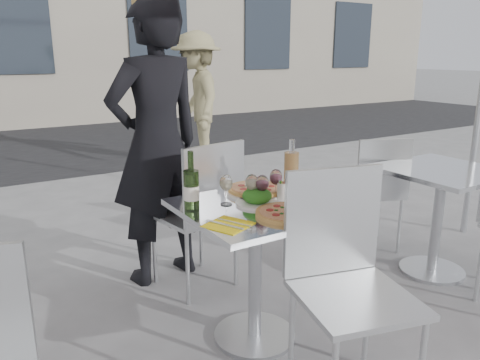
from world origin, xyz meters
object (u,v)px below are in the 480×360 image
pedestrian_b (197,100)px  napkin_right (321,206)px  side_chair_rfar (376,185)px  pizza_near (287,213)px  chair_near (344,267)px  salad_plate (257,197)px  napkin_left (228,224)px  carafe (291,171)px  main_table (255,245)px  wineglass_red_a (262,184)px  wineglass_white_a (226,184)px  sugar_shaker (283,190)px  woman_diner (157,145)px  side_table_right (440,199)px  chair_far (203,205)px  wine_bottle (191,188)px  wineglass_red_b (276,178)px  pizza_far (256,190)px  wineglass_white_b (252,183)px

pedestrian_b → napkin_right: pedestrian_b is taller
side_chair_rfar → pizza_near: (-1.37, -0.68, 0.23)m
chair_near → pizza_near: chair_near is taller
salad_plate → napkin_left: 0.33m
pizza_near → carafe: (0.26, 0.31, 0.11)m
main_table → wineglass_red_a: 0.32m
salad_plate → wineglass_white_a: (-0.14, 0.08, 0.07)m
pedestrian_b → pizza_near: bearing=-6.5°
sugar_shaker → pizza_near: bearing=-122.0°
carafe → napkin_left: size_ratio=1.22×
woman_diner → wineglass_white_a: woman_diner is taller
woman_diner → sugar_shaker: size_ratio=17.25×
side_table_right → chair_far: chair_far is taller
chair_far → napkin_right: (0.25, -0.80, 0.17)m
wine_bottle → pizza_near: bearing=-40.3°
pedestrian_b → sugar_shaker: pedestrian_b is taller
main_table → salad_plate: size_ratio=3.41×
side_table_right → wine_bottle: size_ratio=2.54×
side_table_right → pedestrian_b: pedestrian_b is taller
salad_plate → napkin_left: salad_plate is taller
chair_far → pedestrian_b: 3.57m
wineglass_red_a → napkin_left: (-0.29, -0.16, -0.11)m
sugar_shaker → napkin_right: 0.23m
wineglass_red_a → wineglass_red_b: bearing=26.0°
side_chair_rfar → wineglass_red_a: (-1.38, -0.49, 0.33)m
pizza_far → wineglass_white_b: size_ratio=2.22×
main_table → pizza_near: (0.05, -0.20, 0.22)m
napkin_left → wineglass_white_b: bearing=13.9°
pedestrian_b → wineglass_white_b: bearing=-8.3°
wineglass_red_a → wineglass_white_b: bearing=130.2°
side_table_right → salad_plate: salad_plate is taller
wine_bottle → napkin_right: bearing=-26.9°
sugar_shaker → wineglass_white_b: wineglass_white_b is taller
pizza_far → woman_diner: bearing=109.4°
main_table → sugar_shaker: (0.18, 0.02, 0.26)m
pizza_near → pedestrian_b: bearing=68.9°
wineglass_white_a → napkin_left: bearing=-118.5°
side_chair_rfar → pizza_near: 1.54m
woman_diner → sugar_shaker: (0.32, -0.93, -0.12)m
salad_plate → wineglass_red_b: size_ratio=1.40×
woman_diner → wineglass_white_b: size_ratio=11.72×
chair_near → side_chair_rfar: 1.65m
wineglass_white_a → woman_diner: bearing=91.5°
wine_bottle → main_table: bearing=-19.0°
side_chair_rfar → napkin_left: size_ratio=3.79×
wineglass_white_b → napkin_left: bearing=-142.2°
chair_far → chair_near: 1.14m
chair_far → wineglass_white_a: chair_far is taller
main_table → salad_plate: salad_plate is taller
napkin_right → pizza_far: bearing=109.8°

